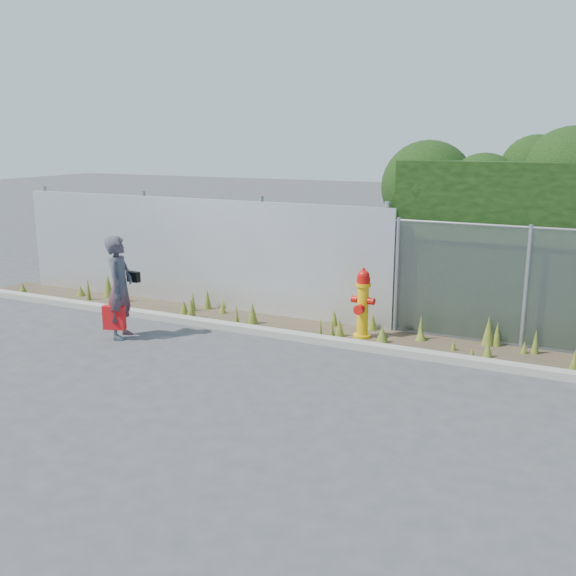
# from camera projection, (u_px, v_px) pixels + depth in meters

# --- Properties ---
(ground) EXTENTS (80.00, 80.00, 0.00)m
(ground) POSITION_uv_depth(u_px,v_px,m) (265.00, 377.00, 9.30)
(ground) COLOR #3B3B3D
(ground) RESTS_ON ground
(curb) EXTENTS (16.00, 0.22, 0.12)m
(curb) POSITION_uv_depth(u_px,v_px,m) (314.00, 339.00, 10.87)
(curb) COLOR gray
(curb) RESTS_ON ground
(weed_strip) EXTENTS (16.00, 1.28, 0.51)m
(weed_strip) POSITION_uv_depth(u_px,v_px,m) (315.00, 324.00, 11.54)
(weed_strip) COLOR #3F3224
(weed_strip) RESTS_ON ground
(corrugated_fence) EXTENTS (8.50, 0.21, 2.30)m
(corrugated_fence) POSITION_uv_depth(u_px,v_px,m) (192.00, 252.00, 13.05)
(corrugated_fence) COLOR silver
(corrugated_fence) RESTS_ON ground
(fire_hydrant) EXTENTS (0.41, 0.37, 1.24)m
(fire_hydrant) POSITION_uv_depth(u_px,v_px,m) (363.00, 305.00, 10.96)
(fire_hydrant) COLOR #DFA70B
(fire_hydrant) RESTS_ON ground
(woman) EXTENTS (0.60, 0.75, 1.78)m
(woman) POSITION_uv_depth(u_px,v_px,m) (120.00, 287.00, 10.96)
(woman) COLOR #105766
(woman) RESTS_ON ground
(red_tote_bag) EXTENTS (0.37, 0.14, 0.49)m
(red_tote_bag) POSITION_uv_depth(u_px,v_px,m) (114.00, 317.00, 10.93)
(red_tote_bag) COLOR red
(black_shoulder_bag) EXTENTS (0.24, 0.10, 0.18)m
(black_shoulder_bag) POSITION_uv_depth(u_px,v_px,m) (133.00, 277.00, 11.08)
(black_shoulder_bag) COLOR black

